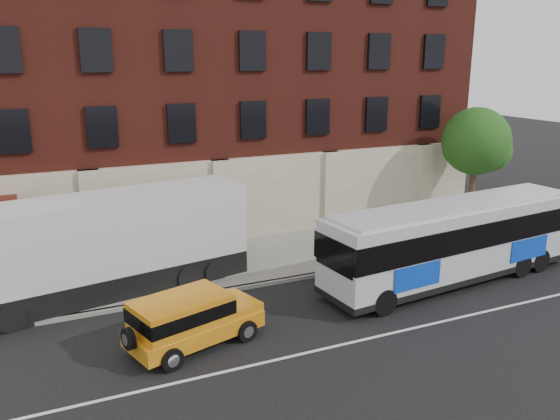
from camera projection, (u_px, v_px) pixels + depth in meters
name	position (u px, v px, depth m)	size (l,w,h in m)	color
ground	(343.00, 354.00, 17.50)	(120.00, 120.00, 0.00)	black
sidewalk	(242.00, 259.00, 25.41)	(60.00, 6.00, 0.15)	gray
kerb	(268.00, 283.00, 22.77)	(60.00, 0.25, 0.15)	gray
lane_line	(335.00, 346.00, 17.94)	(60.00, 0.12, 0.01)	silver
building	(188.00, 82.00, 30.42)	(30.00, 12.10, 15.00)	#5B1E15
sign_pole	(36.00, 283.00, 19.20)	(0.30, 0.20, 2.50)	gray
street_tree	(477.00, 144.00, 30.02)	(3.60, 3.60, 6.20)	#392A1C
city_bus	(456.00, 238.00, 22.78)	(12.16, 3.75, 3.28)	#B3B5BE
yellow_suv	(189.00, 318.00, 17.68)	(4.64, 2.90, 1.73)	orange
shipping_container	(94.00, 249.00, 21.07)	(12.02, 4.41, 3.93)	black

